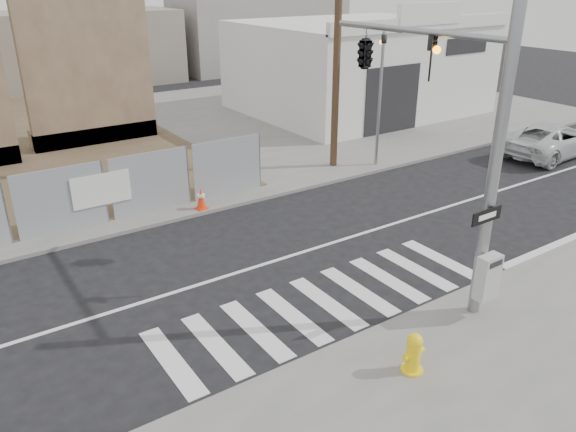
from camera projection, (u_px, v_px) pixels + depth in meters
ground at (271, 262)px, 15.43m from camera, size 100.00×100.00×0.00m
sidewalk_far at (110, 143)px, 26.06m from camera, size 50.00×20.00×0.12m
signal_pole at (404, 89)px, 13.26m from camera, size 0.96×5.87×7.00m
far_signal_pole at (381, 81)px, 21.65m from camera, size 0.16×0.20×5.60m
concrete_wall_right at (88, 71)px, 24.55m from camera, size 5.50×1.30×8.00m
auto_shop at (357, 66)px, 31.47m from camera, size 12.00×10.20×5.95m
utility_pole_right at (338, 35)px, 20.89m from camera, size 1.60×0.28×10.00m
fire_hydrant at (414, 353)px, 10.87m from camera, size 0.52×0.46×0.85m
suv at (552, 139)px, 24.21m from camera, size 5.31×2.68×1.44m
traffic_cone_d at (201, 199)px, 18.51m from camera, size 0.44×0.44×0.72m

